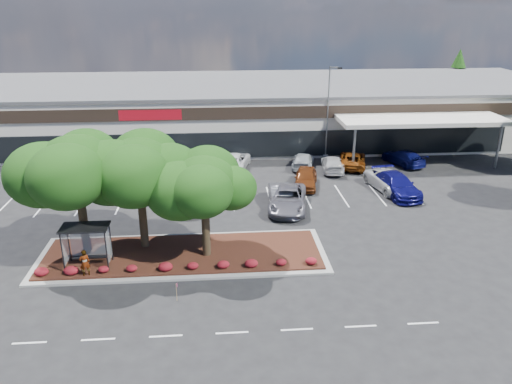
{
  "coord_description": "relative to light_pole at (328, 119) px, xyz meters",
  "views": [
    {
      "loc": [
        0.35,
        -24.22,
        15.17
      ],
      "look_at": [
        2.96,
        8.2,
        2.6
      ],
      "focal_mm": 35.0,
      "sensor_mm": 36.0,
      "label": 1
    }
  ],
  "objects": [
    {
      "name": "shrub_row",
      "position": [
        -13.43,
        -21.94,
        -3.57
      ],
      "size": [
        17.0,
        0.8,
        0.5
      ],
      "primitive_type": null,
      "color": "maroon",
      "rests_on": "landscape_island"
    },
    {
      "name": "island_tree_west",
      "position": [
        -19.43,
        -19.34,
        0.13
      ],
      "size": [
        7.2,
        7.2,
        7.89
      ],
      "primitive_type": null,
      "color": "#14390C",
      "rests_on": "landscape_island"
    },
    {
      "name": "island_tree_mid",
      "position": [
        -15.93,
        -18.64,
        -0.16
      ],
      "size": [
        6.6,
        6.6,
        7.32
      ],
      "primitive_type": null,
      "color": "#14390C",
      "rests_on": "landscape_island"
    },
    {
      "name": "car_7",
      "position": [
        3.66,
        -10.38,
        -3.23
      ],
      "size": [
        3.16,
        6.11,
        1.69
      ],
      "primitive_type": "imported",
      "rotation": [
        0.0,
        0.0,
        0.14
      ],
      "color": "#0E0D5A",
      "rests_on": "ground"
    },
    {
      "name": "car_4",
      "position": [
        -6.24,
        -11.96,
        -3.32
      ],
      "size": [
        1.67,
        4.64,
        1.52
      ],
      "primitive_type": "imported",
      "rotation": [
        0.0,
        0.0,
        -0.01
      ],
      "color": "slate",
      "rests_on": "ground"
    },
    {
      "name": "car_11",
      "position": [
        -14.86,
        -6.02,
        -3.32
      ],
      "size": [
        2.41,
        5.35,
        1.52
      ],
      "primitive_type": "imported",
      "rotation": [
        0.0,
        0.0,
        3.2
      ],
      "color": "#B1B5BE",
      "rests_on": "ground"
    },
    {
      "name": "retail_store",
      "position": [
        -11.37,
        10.06,
        -0.92
      ],
      "size": [
        80.4,
        25.2,
        6.25
      ],
      "color": "silver",
      "rests_on": "ground"
    },
    {
      "name": "person_waiting",
      "position": [
        -18.87,
        -22.14,
        -3.01
      ],
      "size": [
        0.69,
        0.56,
        1.62
      ],
      "primitive_type": "imported",
      "rotation": [
        0.0,
        0.0,
        3.48
      ],
      "color": "#594C47",
      "rests_on": "landscape_island"
    },
    {
      "name": "car_12",
      "position": [
        -9.53,
        -2.51,
        -3.3
      ],
      "size": [
        3.76,
        6.04,
        1.56
      ],
      "primitive_type": "imported",
      "rotation": [
        0.0,
        0.0,
        2.92
      ],
      "color": "silver",
      "rests_on": "ground"
    },
    {
      "name": "landscape_island",
      "position": [
        -13.43,
        -19.84,
        -3.95
      ],
      "size": [
        18.0,
        6.0,
        0.26
      ],
      "color": "gray",
      "rests_on": "ground"
    },
    {
      "name": "car_10",
      "position": [
        -22.23,
        -2.32,
        -3.37
      ],
      "size": [
        3.22,
        5.44,
        1.42
      ],
      "primitive_type": "imported",
      "rotation": [
        0.0,
        0.0,
        3.32
      ],
      "color": "#9DA1A8",
      "rests_on": "ground"
    },
    {
      "name": "car_9",
      "position": [
        -20.07,
        -2.33,
        -3.34
      ],
      "size": [
        2.8,
        4.65,
        1.48
      ],
      "primitive_type": "imported",
      "rotation": [
        0.0,
        0.0,
        2.88
      ],
      "color": "#9A9DA7",
      "rests_on": "ground"
    },
    {
      "name": "car_2",
      "position": [
        -16.82,
        -8.16,
        -3.38
      ],
      "size": [
        2.68,
        4.41,
        1.4
      ],
      "primitive_type": "imported",
      "rotation": [
        0.0,
        0.0,
        0.26
      ],
      "color": "navy",
      "rests_on": "ground"
    },
    {
      "name": "bus_shelter",
      "position": [
        -18.93,
        -20.89,
        -1.77
      ],
      "size": [
        2.75,
        1.55,
        2.59
      ],
      "color": "black",
      "rests_on": "landscape_island"
    },
    {
      "name": "car_16",
      "position": [
        1.9,
        -2.93,
        -3.35
      ],
      "size": [
        3.76,
        5.71,
        1.46
      ],
      "primitive_type": "imported",
      "rotation": [
        0.0,
        0.0,
        2.87
      ],
      "color": "brown",
      "rests_on": "ground"
    },
    {
      "name": "car_14",
      "position": [
        -0.28,
        -3.91,
        -3.39
      ],
      "size": [
        2.56,
        4.98,
        1.38
      ],
      "primitive_type": "imported",
      "rotation": [
        0.0,
        0.0,
        3.01
      ],
      "color": "#B7B7B7",
      "rests_on": "ground"
    },
    {
      "name": "car_15",
      "position": [
        -2.86,
        -2.67,
        -3.4
      ],
      "size": [
        3.05,
        5.03,
        1.36
      ],
      "primitive_type": "imported",
      "rotation": [
        0.0,
        0.0,
        2.88
      ],
      "color": "#9CA3A8",
      "rests_on": "ground"
    },
    {
      "name": "car_1",
      "position": [
        -18.44,
        -9.04,
        -3.33
      ],
      "size": [
        1.89,
        4.44,
        1.5
      ],
      "primitive_type": "imported",
      "rotation": [
        0.0,
        0.0,
        -0.03
      ],
      "color": "#8D1602",
      "rests_on": "ground"
    },
    {
      "name": "island_tree_east",
      "position": [
        -11.93,
        -20.14,
        -0.57
      ],
      "size": [
        5.8,
        5.8,
        6.5
      ],
      "primitive_type": null,
      "color": "#14390C",
      "rests_on": "landscape_island"
    },
    {
      "name": "conifer_north_east",
      "position": [
        22.57,
        20.16,
        0.42
      ],
      "size": [
        3.96,
        3.96,
        9.0
      ],
      "primitive_type": "cone",
      "color": "#14390C",
      "rests_on": "ground"
    },
    {
      "name": "car_17",
      "position": [
        7.08,
        -2.53,
        -3.35
      ],
      "size": [
        3.61,
        5.42,
        1.46
      ],
      "primitive_type": "imported",
      "rotation": [
        0.0,
        0.0,
        3.49
      ],
      "color": "#0E1157",
      "rests_on": "ground"
    },
    {
      "name": "car_3",
      "position": [
        -13.72,
        -12.21,
        -3.33
      ],
      "size": [
        2.61,
        4.66,
        1.5
      ],
      "primitive_type": "imported",
      "rotation": [
        0.0,
        0.0,
        0.2
      ],
      "color": "#5B5C63",
      "rests_on": "ground"
    },
    {
      "name": "lane_markings",
      "position": [
        -11.57,
        -13.42,
        -4.07
      ],
      "size": [
        33.12,
        20.06,
        0.01
      ],
      "color": "silver",
      "rests_on": "ground"
    },
    {
      "name": "car_5",
      "position": [
        -5.79,
        -12.75,
        -3.25
      ],
      "size": [
        3.8,
        6.38,
        1.66
      ],
      "primitive_type": "imported",
      "rotation": [
        0.0,
        0.0,
        -0.18
      ],
      "color": "slate",
      "rests_on": "ground"
    },
    {
      "name": "ground",
      "position": [
        -11.43,
        -23.84,
        -4.08
      ],
      "size": [
        160.0,
        160.0,
        0.0
      ],
      "primitive_type": "plane",
      "color": "black",
      "rests_on": "ground"
    },
    {
      "name": "car_6",
      "position": [
        -3.56,
        -8.02,
        -3.29
      ],
      "size": [
        2.86,
        4.95,
        1.59
      ],
      "primitive_type": "imported",
      "rotation": [
        0.0,
        0.0,
        -0.22
      ],
      "color": "#612A0F",
      "rests_on": "ground"
    },
    {
      "name": "car_8",
      "position": [
        3.45,
        -9.34,
        -3.31
      ],
      "size": [
        3.53,
        5.93,
        1.54
      ],
      "primitive_type": "imported",
      "rotation": [
        0.0,
        0.0,
        0.18
      ],
      "color": "silver",
      "rests_on": "ground"
    },
    {
      "name": "survey_stake",
      "position": [
        -13.47,
        -24.84,
        -3.39
      ],
      "size": [
        0.07,
        0.14,
        1.07
      ],
      "color": "#A58156",
      "rests_on": "ground"
    },
    {
      "name": "car_0",
      "position": [
        -23.47,
        -8.93,
        -3.25
      ],
      "size": [
        3.52,
        5.22,
        1.65
      ],
      "primitive_type": "imported",
      "rotation": [
        0.0,
        0.0,
        0.36
      ],
      "color": "#1C552E",
      "rests_on": "ground"
    },
    {
      "name": "light_pole",
      "position": [
        0.0,
        0.0,
        0.0
      ],
      "size": [
        1.43,
        0.53,
        9.24
      ],
      "rotation": [
        0.0,
        0.0,
        0.11
      ],
      "color": "gray",
      "rests_on": "ground"
    }
  ]
}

